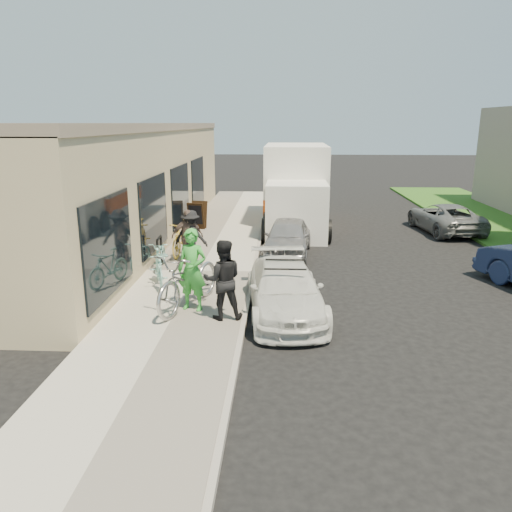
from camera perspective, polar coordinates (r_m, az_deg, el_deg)
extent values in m
plane|color=black|center=(11.36, 1.07, -6.88)|extent=(120.00, 120.00, 0.00)
cube|color=#A8A397|center=(14.35, -6.53, -1.95)|extent=(3.00, 34.00, 0.15)
cube|color=gray|center=(14.19, -0.33, -2.10)|extent=(0.12, 34.00, 0.13)
cube|color=#CAB58C|center=(19.49, -13.84, 7.98)|extent=(3.50, 20.00, 4.00)
cube|color=gray|center=(19.36, -14.24, 14.15)|extent=(3.60, 20.00, 0.25)
cube|color=black|center=(11.51, -16.47, 1.15)|extent=(0.06, 3.00, 2.20)
cube|color=black|center=(15.26, -11.60, 4.75)|extent=(0.06, 3.00, 2.20)
cube|color=black|center=(19.11, -8.64, 6.90)|extent=(0.06, 3.00, 2.20)
cube|color=black|center=(23.01, -6.66, 8.31)|extent=(0.06, 3.00, 2.20)
cylinder|color=black|center=(14.40, -11.15, 0.06)|extent=(0.06, 0.06, 0.89)
cylinder|color=black|center=(14.96, -10.77, 0.64)|extent=(0.06, 0.06, 0.89)
cylinder|color=black|center=(14.58, -11.04, 2.04)|extent=(0.10, 0.59, 0.06)
cube|color=black|center=(19.79, -6.88, 4.56)|extent=(0.68, 0.37, 1.06)
cube|color=black|center=(20.15, -6.52, 4.76)|extent=(0.68, 0.37, 1.06)
cube|color=black|center=(19.74, -6.92, 4.69)|extent=(0.54, 0.26, 0.76)
imported|color=silver|center=(11.34, 3.32, -3.84)|extent=(2.02, 4.12, 1.15)
cylinder|color=black|center=(10.75, 3.38, -1.57)|extent=(0.91, 0.04, 0.04)
cylinder|color=black|center=(11.49, 3.36, -0.48)|extent=(0.91, 0.04, 0.04)
imported|color=gray|center=(16.40, 3.63, 2.17)|extent=(1.76, 3.67, 1.21)
cube|color=silver|center=(18.60, 4.64, 5.10)|extent=(2.25, 2.25, 2.11)
cube|color=black|center=(18.53, 4.67, 6.46)|extent=(2.06, 0.09, 1.00)
cube|color=silver|center=(21.81, 4.54, 8.33)|extent=(2.61, 4.70, 3.23)
cube|color=#F1510E|center=(21.90, 4.50, 6.45)|extent=(2.63, 4.72, 0.61)
cylinder|color=black|center=(18.18, 1.11, 2.96)|extent=(0.29, 0.89, 0.89)
cylinder|color=black|center=(18.23, 8.13, 2.84)|extent=(0.29, 0.89, 0.89)
cylinder|color=black|center=(19.38, 1.27, 3.71)|extent=(0.29, 0.89, 0.89)
cylinder|color=black|center=(19.42, 7.86, 3.59)|extent=(0.29, 0.89, 0.89)
cylinder|color=black|center=(23.54, 1.70, 5.71)|extent=(0.29, 0.89, 0.89)
cylinder|color=black|center=(23.57, 7.14, 5.62)|extent=(0.29, 0.89, 0.89)
imported|color=#5A5D5F|center=(21.30, 20.76, 4.11)|extent=(2.37, 4.31, 1.14)
imported|color=#A8A8AA|center=(11.36, -7.63, -2.64)|extent=(1.70, 2.69, 1.33)
imported|color=green|center=(11.15, -7.31, -1.58)|extent=(0.76, 0.59, 1.85)
imported|color=black|center=(10.60, -3.81, -2.72)|extent=(0.93, 0.78, 1.73)
imported|color=#83C4BC|center=(13.03, -11.06, -1.38)|extent=(0.93, 1.63, 0.94)
imported|color=#83C4BC|center=(14.70, -10.82, 0.21)|extent=(0.66, 1.56, 0.80)
imported|color=gold|center=(15.98, -8.39, 2.08)|extent=(0.79, 1.91, 1.12)
imported|color=black|center=(15.05, -7.46, 2.24)|extent=(1.13, 0.81, 1.59)
imported|color=brown|center=(15.00, -7.85, 2.24)|extent=(1.03, 0.73, 1.62)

